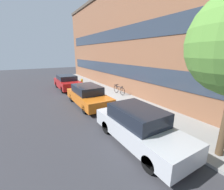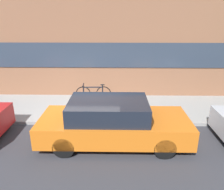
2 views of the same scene
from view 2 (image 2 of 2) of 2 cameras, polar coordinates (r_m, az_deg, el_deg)
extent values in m
plane|color=#333338|center=(7.87, -7.07, -7.85)|extent=(56.00, 56.00, 0.00)
cube|color=gray|center=(9.13, -5.89, -3.38)|extent=(28.00, 2.85, 0.12)
cube|color=#2D3847|center=(9.93, -5.34, 10.31)|extent=(25.76, 0.04, 1.10)
cube|color=#D16619|center=(6.62, 0.59, -8.16)|extent=(4.40, 1.77, 0.60)
cube|color=black|center=(6.38, -0.97, -3.68)|extent=(2.29, 1.55, 0.52)
cylinder|color=black|center=(7.55, 11.13, -6.81)|extent=(0.60, 0.18, 0.60)
cylinder|color=black|center=(6.20, 13.60, -13.34)|extent=(0.60, 0.18, 0.60)
cylinder|color=black|center=(7.57, -9.82, -6.67)|extent=(0.60, 0.18, 0.60)
cylinder|color=black|center=(6.22, -12.51, -13.14)|extent=(0.60, 0.18, 0.60)
torus|color=black|center=(9.67, -7.53, 0.35)|extent=(0.66, 0.07, 0.66)
torus|color=black|center=(9.61, -2.21, 0.40)|extent=(0.66, 0.07, 0.66)
cylinder|color=black|center=(9.54, -4.93, 2.04)|extent=(0.85, 0.10, 0.06)
cylinder|color=black|center=(9.55, -2.50, 1.45)|extent=(0.06, 0.06, 0.37)
cylinder|color=black|center=(9.60, -7.47, 1.39)|extent=(0.06, 0.06, 0.37)
ellipsoid|color=black|center=(9.49, -2.52, 2.68)|extent=(0.20, 0.09, 0.05)
cylinder|color=black|center=(9.54, -7.53, 2.62)|extent=(0.07, 0.44, 0.05)
camera|label=1|loc=(9.59, 78.29, 3.53)|focal=24.00mm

